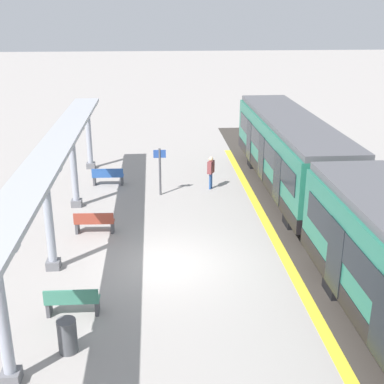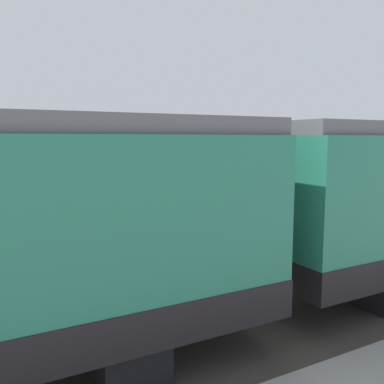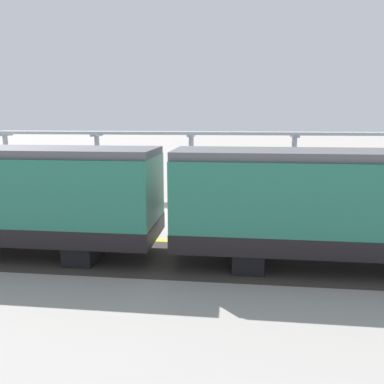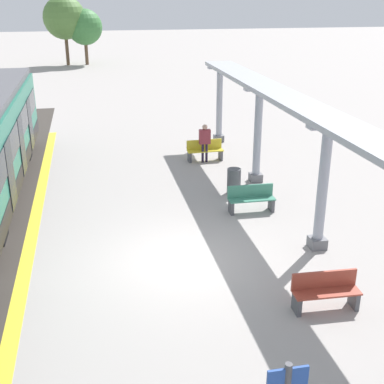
% 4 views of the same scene
% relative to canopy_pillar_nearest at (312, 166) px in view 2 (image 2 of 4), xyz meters
% --- Properties ---
extents(ground_plane, '(176.00, 176.00, 0.00)m').
position_rel_canopy_pillar_nearest_xyz_m(ground_plane, '(-3.77, 11.20, -1.78)').
color(ground_plane, '#9D9792').
extents(tactile_edge_strip, '(0.36, 28.42, 0.01)m').
position_rel_canopy_pillar_nearest_xyz_m(tactile_edge_strip, '(-7.82, 11.20, -1.78)').
color(tactile_edge_strip, yellow).
rests_on(tactile_edge_strip, ground).
extents(trackbed, '(3.20, 40.42, 0.01)m').
position_rel_canopy_pillar_nearest_xyz_m(trackbed, '(-9.59, 11.20, -1.78)').
color(trackbed, '#38332D').
rests_on(trackbed, ground).
extents(canopy_pillar_nearest, '(1.10, 0.44, 3.51)m').
position_rel_canopy_pillar_nearest_xyz_m(canopy_pillar_nearest, '(0.00, 0.00, 0.00)').
color(canopy_pillar_nearest, slate).
rests_on(canopy_pillar_nearest, ground).
extents(canopy_pillar_second, '(1.10, 0.44, 3.51)m').
position_rel_canopy_pillar_nearest_xyz_m(canopy_pillar_second, '(0.00, 5.57, 0.00)').
color(canopy_pillar_second, slate).
rests_on(canopy_pillar_second, ground).
extents(canopy_pillar_third, '(1.10, 0.44, 3.51)m').
position_rel_canopy_pillar_nearest_xyz_m(canopy_pillar_third, '(0.00, 11.17, 0.00)').
color(canopy_pillar_third, slate).
rests_on(canopy_pillar_third, ground).
extents(canopy_beam, '(1.20, 23.00, 0.16)m').
position_rel_canopy_pillar_nearest_xyz_m(canopy_beam, '(0.00, 11.10, 1.81)').
color(canopy_beam, '#A8AAB2').
rests_on(canopy_beam, canopy_pillar_nearest).
extents(bench_near_end, '(1.52, 0.50, 0.86)m').
position_rel_canopy_pillar_nearest_xyz_m(bench_near_end, '(-1.07, 8.44, -1.34)').
color(bench_near_end, '#9C3D2D').
rests_on(bench_near_end, ground).
extents(bench_mid_platform, '(1.51, 0.48, 0.86)m').
position_rel_canopy_pillar_nearest_xyz_m(bench_mid_platform, '(-1.15, 2.86, -1.34)').
color(bench_mid_platform, '#2A55A2').
rests_on(bench_mid_platform, ground).
extents(bench_far_end, '(1.51, 0.46, 0.86)m').
position_rel_canopy_pillar_nearest_xyz_m(bench_far_end, '(-1.03, 13.96, -1.34)').
color(bench_far_end, '#3D8269').
rests_on(bench_far_end, ground).
extents(platform_info_sign, '(0.56, 0.10, 2.20)m').
position_rel_canopy_pillar_nearest_xyz_m(platform_info_sign, '(-3.65, 4.41, -0.45)').
color(platform_info_sign, '#4C4C51').
rests_on(platform_info_sign, ground).
extents(passenger_waiting_near_edge, '(0.39, 0.50, 1.58)m').
position_rel_canopy_pillar_nearest_xyz_m(passenger_waiting_near_edge, '(-6.04, 3.75, -0.80)').
color(passenger_waiting_near_edge, '#2B4F8D').
rests_on(passenger_waiting_near_edge, ground).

